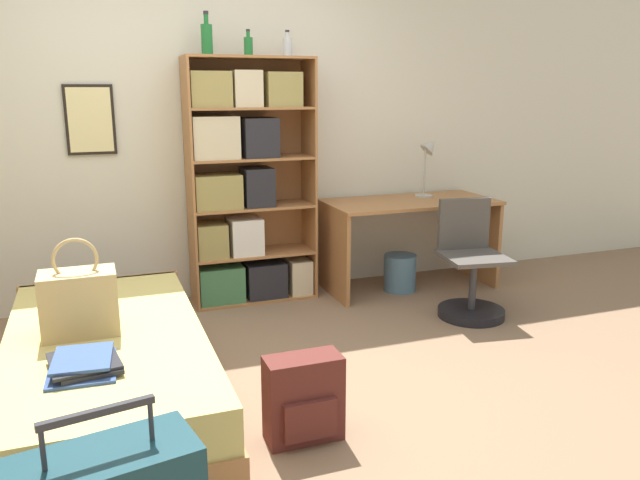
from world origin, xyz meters
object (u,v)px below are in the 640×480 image
desk (410,225)px  bookcase (243,187)px  book_stack_on_bed (85,363)px  desk_lamp (429,156)px  bed (108,372)px  bottle_brown (248,46)px  waste_bin (400,273)px  desk_chair (470,280)px  handbag (79,302)px  bottle_clear (287,46)px  bottle_green (207,38)px  backpack (304,399)px

desk → bookcase: bearing=173.6°
book_stack_on_bed → desk_lamp: bearing=34.3°
bed → bookcase: size_ratio=1.07×
bottle_brown → waste_bin: (1.14, -0.22, -1.73)m
bookcase → desk_chair: 1.78m
handbag → bed: bearing=-7.2°
bottle_brown → desk_chair: size_ratio=0.22×
bookcase → desk_lamp: 1.55m
bookcase → waste_bin: (1.21, -0.21, -0.73)m
desk_lamp → desk_chair: desk_lamp is taller
bottle_clear → bookcase: bearing=175.2°
bottle_clear → desk_chair: 2.12m
bottle_green → handbag: bearing=-122.7°
bottle_green → waste_bin: size_ratio=1.00×
desk_lamp → waste_bin: 0.98m
bookcase → bottle_clear: bearing=-4.8°
handbag → bottle_green: (0.93, 1.45, 1.33)m
desk → bottle_clear: bearing=173.0°
bed → desk: size_ratio=1.43×
bed → desk_chair: 2.54m
handbag → desk_chair: handbag is taller
bed → bottle_clear: bearing=45.5°
desk → desk_chair: (0.10, -0.74, -0.25)m
desk → backpack: bearing=-129.4°
bottle_green → bottle_brown: 0.29m
handbag → bookcase: size_ratio=0.26×
book_stack_on_bed → desk_chair: (2.56, 0.98, -0.20)m
bed → waste_bin: bearing=28.7°
bottle_brown → bottle_clear: 0.28m
bookcase → bottle_brown: bottle_brown is taller
bottle_brown → backpack: bottle_brown is taller
bed → bookcase: 1.91m
bottle_brown → desk: (1.25, -0.16, -1.37)m
handbag → bottle_green: bottle_green is taller
bed → desk_chair: bearing=12.9°
bottle_brown → desk: bottle_brown is taller
bed → bottle_brown: bearing=52.5°
bed → book_stack_on_bed: book_stack_on_bed is taller
backpack → desk: bearing=50.6°
bottle_green → bottle_clear: size_ratio=1.61×
book_stack_on_bed → bottle_green: bottle_green is taller
desk → bed: bearing=-151.2°
bookcase → bottle_brown: size_ratio=9.93×
bed → bottle_brown: bottle_brown is taller
handbag → bottle_brown: (1.22, 1.45, 1.29)m
bookcase → bed: bearing=-125.9°
book_stack_on_bed → desk_lamp: size_ratio=0.74×
desk_lamp → backpack: size_ratio=1.22×
bookcase → waste_bin: 1.43m
desk → desk_lamp: size_ratio=2.73×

